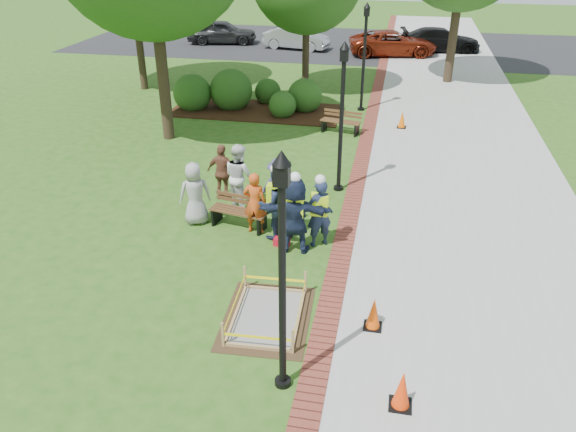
% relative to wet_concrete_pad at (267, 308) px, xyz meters
% --- Properties ---
extents(ground, '(100.00, 100.00, 0.00)m').
position_rel_wet_concrete_pad_xyz_m(ground, '(-0.57, 1.30, -0.23)').
color(ground, '#285116').
rests_on(ground, ground).
extents(sidewalk, '(6.00, 60.00, 0.02)m').
position_rel_wet_concrete_pad_xyz_m(sidewalk, '(4.43, 11.30, -0.22)').
color(sidewalk, '#9E9E99').
rests_on(sidewalk, ground).
extents(brick_edging, '(0.50, 60.00, 0.03)m').
position_rel_wet_concrete_pad_xyz_m(brick_edging, '(1.18, 11.30, -0.22)').
color(brick_edging, maroon).
rests_on(brick_edging, ground).
extents(mulch_bed, '(7.00, 3.00, 0.05)m').
position_rel_wet_concrete_pad_xyz_m(mulch_bed, '(-3.57, 13.30, -0.21)').
color(mulch_bed, '#381E0F').
rests_on(mulch_bed, ground).
extents(parking_lot, '(36.00, 12.00, 0.01)m').
position_rel_wet_concrete_pad_xyz_m(parking_lot, '(-0.57, 28.30, -0.23)').
color(parking_lot, black).
rests_on(parking_lot, ground).
extents(wet_concrete_pad, '(1.81, 2.38, 0.55)m').
position_rel_wet_concrete_pad_xyz_m(wet_concrete_pad, '(0.00, 0.00, 0.00)').
color(wet_concrete_pad, '#47331E').
rests_on(wet_concrete_pad, ground).
extents(bench_near, '(1.56, 0.78, 0.81)m').
position_rel_wet_concrete_pad_xyz_m(bench_near, '(-1.56, 3.53, 0.02)').
color(bench_near, '#52341C').
rests_on(bench_near, ground).
extents(bench_far, '(1.54, 0.79, 0.80)m').
position_rel_wet_concrete_pad_xyz_m(bench_far, '(0.16, 11.28, 0.02)').
color(bench_far, brown).
rests_on(bench_far, ground).
extents(cone_front, '(0.37, 0.37, 0.73)m').
position_rel_wet_concrete_pad_xyz_m(cone_front, '(2.65, -1.81, 0.12)').
color(cone_front, black).
rests_on(cone_front, ground).
extents(cone_back, '(0.35, 0.35, 0.69)m').
position_rel_wet_concrete_pad_xyz_m(cone_back, '(2.08, 0.11, 0.10)').
color(cone_back, black).
rests_on(cone_back, ground).
extents(cone_far, '(0.34, 0.34, 0.66)m').
position_rel_wet_concrete_pad_xyz_m(cone_far, '(2.39, 12.29, 0.09)').
color(cone_far, black).
rests_on(cone_far, ground).
extents(toolbox, '(0.40, 0.25, 0.19)m').
position_rel_wet_concrete_pad_xyz_m(toolbox, '(-0.30, 2.83, -0.14)').
color(toolbox, red).
rests_on(toolbox, ground).
extents(lamp_near, '(0.28, 0.28, 4.26)m').
position_rel_wet_concrete_pad_xyz_m(lamp_near, '(0.68, -1.70, 2.25)').
color(lamp_near, black).
rests_on(lamp_near, ground).
extents(lamp_mid, '(0.28, 0.28, 4.26)m').
position_rel_wet_concrete_pad_xyz_m(lamp_mid, '(0.68, 6.30, 2.25)').
color(lamp_mid, black).
rests_on(lamp_mid, ground).
extents(lamp_far, '(0.28, 0.28, 4.26)m').
position_rel_wet_concrete_pad_xyz_m(lamp_far, '(0.68, 14.30, 2.25)').
color(lamp_far, black).
rests_on(lamp_far, ground).
extents(shrub_a, '(1.58, 1.58, 1.58)m').
position_rel_wet_concrete_pad_xyz_m(shrub_a, '(-6.25, 13.07, -0.23)').
color(shrub_a, '#1C4D16').
rests_on(shrub_a, ground).
extents(shrub_b, '(1.77, 1.77, 1.77)m').
position_rel_wet_concrete_pad_xyz_m(shrub_b, '(-4.70, 13.54, -0.23)').
color(shrub_b, '#1C4D16').
rests_on(shrub_b, ground).
extents(shrub_c, '(1.10, 1.10, 1.10)m').
position_rel_wet_concrete_pad_xyz_m(shrub_c, '(-2.36, 12.80, -0.23)').
color(shrub_c, '#1C4D16').
rests_on(shrub_c, ground).
extents(shrub_d, '(1.44, 1.44, 1.44)m').
position_rel_wet_concrete_pad_xyz_m(shrub_d, '(-1.62, 13.77, -0.23)').
color(shrub_d, '#1C4D16').
rests_on(shrub_d, ground).
extents(shrub_e, '(1.12, 1.12, 1.12)m').
position_rel_wet_concrete_pad_xyz_m(shrub_e, '(-3.38, 14.60, -0.23)').
color(shrub_e, '#1C4D16').
rests_on(shrub_e, ground).
extents(casual_person_a, '(0.63, 0.55, 1.66)m').
position_rel_wet_concrete_pad_xyz_m(casual_person_a, '(-2.71, 3.55, 0.60)').
color(casual_person_a, '#979797').
rests_on(casual_person_a, ground).
extents(casual_person_b, '(0.52, 0.34, 1.62)m').
position_rel_wet_concrete_pad_xyz_m(casual_person_b, '(-1.09, 3.37, 0.57)').
color(casual_person_b, '#C84617').
rests_on(casual_person_b, ground).
extents(casual_person_c, '(0.68, 0.65, 1.80)m').
position_rel_wet_concrete_pad_xyz_m(casual_person_c, '(-1.86, 4.71, 0.66)').
color(casual_person_c, silver).
rests_on(casual_person_c, ground).
extents(casual_person_d, '(0.57, 0.41, 1.62)m').
position_rel_wet_concrete_pad_xyz_m(casual_person_d, '(-2.43, 5.04, 0.58)').
color(casual_person_d, brown).
rests_on(casual_person_d, ground).
extents(casual_person_e, '(0.61, 0.48, 1.66)m').
position_rel_wet_concrete_pad_xyz_m(casual_person_e, '(-0.67, 4.27, 0.60)').
color(casual_person_e, '#3A3A66').
rests_on(casual_person_e, ground).
extents(hivis_worker_a, '(0.64, 0.44, 2.04)m').
position_rel_wet_concrete_pad_xyz_m(hivis_worker_a, '(0.06, 2.67, 0.77)').
color(hivis_worker_a, '#1B2C47').
rests_on(hivis_worker_a, ground).
extents(hivis_worker_b, '(0.65, 0.59, 1.86)m').
position_rel_wet_concrete_pad_xyz_m(hivis_worker_b, '(0.57, 3.04, 0.69)').
color(hivis_worker_b, '#16233A').
rests_on(hivis_worker_b, ground).
extents(hivis_worker_c, '(0.70, 0.64, 1.98)m').
position_rel_wet_concrete_pad_xyz_m(hivis_worker_c, '(-0.52, 3.21, 0.74)').
color(hivis_worker_c, '#1C2C48').
rests_on(hivis_worker_c, ground).
extents(parked_car_a, '(3.00, 5.25, 1.61)m').
position_rel_wet_concrete_pad_xyz_m(parked_car_a, '(-9.27, 26.97, -0.23)').
color(parked_car_a, '#27282A').
rests_on(parked_car_a, ground).
extents(parked_car_b, '(2.69, 4.70, 1.44)m').
position_rel_wet_concrete_pad_xyz_m(parked_car_b, '(-4.28, 26.17, -0.23)').
color(parked_car_b, '#A1A0A5').
rests_on(parked_car_b, ground).
extents(parked_car_c, '(2.92, 5.00, 1.53)m').
position_rel_wet_concrete_pad_xyz_m(parked_car_c, '(1.58, 25.50, -0.23)').
color(parked_car_c, maroon).
rests_on(parked_car_c, ground).
extents(parked_car_d, '(2.54, 4.78, 1.49)m').
position_rel_wet_concrete_pad_xyz_m(parked_car_d, '(4.33, 27.18, -0.23)').
color(parked_car_d, black).
rests_on(parked_car_d, ground).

